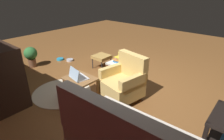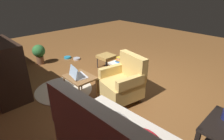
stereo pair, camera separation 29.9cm
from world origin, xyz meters
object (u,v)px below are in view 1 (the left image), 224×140
armchair (123,82)px  potted_plant (31,55)px  pet_bowl_steel (70,60)px  book_stack_hamper (120,60)px  tv_remote (119,60)px  yellow_mug (120,54)px  laptop_desk (80,81)px  wicker_hamper (120,72)px  ottoman (102,57)px  pet_bowl_teal (60,59)px  laptop (78,76)px

armchair → potted_plant: 2.83m
armchair → pet_bowl_steel: (2.38, -0.54, -0.34)m
book_stack_hamper → tv_remote: (0.10, -0.08, -0.05)m
book_stack_hamper → yellow_mug: (0.02, -0.02, 0.12)m
armchair → laptop_desk: armchair is taller
wicker_hamper → ottoman: size_ratio=1.20×
armchair → tv_remote: bearing=-44.5°
yellow_mug → pet_bowl_teal: (2.16, 0.12, -0.63)m
pet_bowl_teal → book_stack_hamper: bearing=-177.5°
laptop → ottoman: laptop is taller
ottoman → pet_bowl_teal: size_ratio=2.00×
laptop_desk → laptop: laptop is taller
pet_bowl_steel → potted_plant: size_ratio=0.36×
potted_plant → ottoman: bearing=-142.5°
wicker_hamper → potted_plant: size_ratio=0.87×
armchair → laptop_desk: (0.56, 0.57, 0.06)m
laptop_desk → book_stack_hamper: (-0.09, -1.06, 0.12)m
armchair → wicker_hamper: armchair is taller
tv_remote → pet_bowl_teal: tv_remote is taller
armchair → laptop: bearing=47.1°
laptop_desk → book_stack_hamper: 1.07m
yellow_mug → tv_remote: 0.19m
laptop → pet_bowl_teal: (2.09, -1.01, -0.50)m
book_stack_hamper → tv_remote: bearing=-36.9°
armchair → pet_bowl_teal: size_ratio=4.35×
ottoman → armchair: bearing=149.5°
laptop_desk → laptop: (0.01, 0.04, 0.11)m
book_stack_hamper → pet_bowl_teal: size_ratio=1.35×
tv_remote → potted_plant: potted_plant is taller
wicker_hamper → pet_bowl_teal: wicker_hamper is taller
wicker_hamper → pet_bowl_steel: size_ratio=2.40×
pet_bowl_steel → tv_remote: bearing=-179.1°
armchair → laptop: 0.86m
wicker_hamper → ottoman: (0.83, -0.29, 0.07)m
ottoman → wicker_hamper: bearing=161.0°
laptop → pet_bowl_steel: 2.20m
armchair → pet_bowl_teal: bearing=-8.5°
book_stack_hamper → yellow_mug: bearing=-44.7°
pet_bowl_teal → pet_bowl_steel: bearing=-152.8°
yellow_mug → potted_plant: size_ratio=0.18×
book_stack_hamper → yellow_mug: yellow_mug is taller
book_stack_hamper → pet_bowl_steel: book_stack_hamper is taller
armchair → yellow_mug: bearing=-45.8°
laptop_desk → wicker_hamper: size_ratio=1.17×
laptop → potted_plant: 2.26m
pet_bowl_steel → pet_bowl_teal: 0.31m
yellow_mug → potted_plant: (2.31, 0.89, -0.32)m
laptop_desk → ottoman: (0.75, -1.35, -0.11)m
wicker_hamper → tv_remote: bearing=-38.7°
wicker_hamper → yellow_mug: bearing=-50.8°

